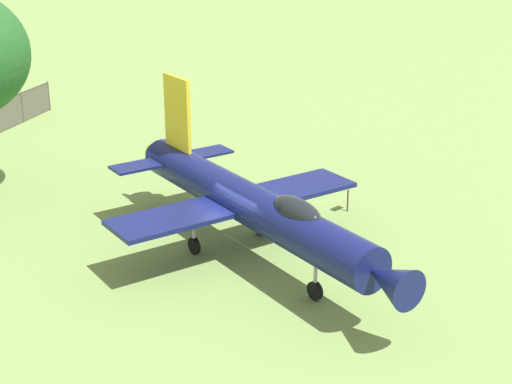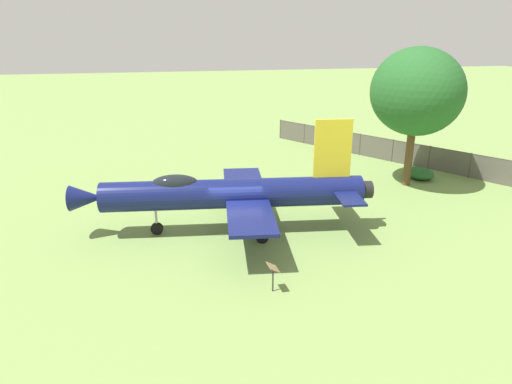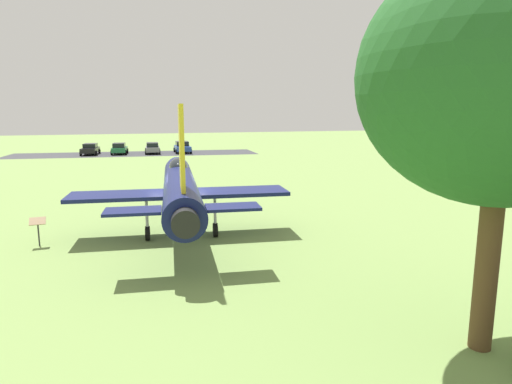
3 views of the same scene
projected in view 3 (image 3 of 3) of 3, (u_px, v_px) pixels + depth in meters
ground_plane at (181, 231)px, 19.78m from camera, size 200.00×200.00×0.00m
parking_strip at (136, 154)px, 57.51m from camera, size 32.19×11.35×0.00m
display_jet at (180, 185)px, 19.74m from camera, size 9.44×14.50×5.52m
shade_tree at (505, 78)px, 8.88m from camera, size 6.23×5.34×8.60m
info_plaque at (38, 225)px, 17.38m from camera, size 0.62×0.43×1.14m
parked_car_blue at (182, 147)px, 58.78m from camera, size 2.31×4.52×1.52m
parked_car_gray at (152, 148)px, 57.75m from camera, size 2.28×4.73×1.45m
parked_car_green at (119, 148)px, 56.87m from camera, size 2.34×4.26×1.46m
parked_car_black at (90, 149)px, 56.27m from camera, size 2.47×4.57×1.41m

